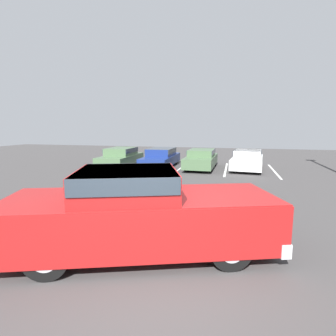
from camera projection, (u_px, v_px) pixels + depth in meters
The scene contains 12 objects.
ground_plane at pixel (150, 280), 4.61m from camera, with size 60.00×60.00×0.00m, color #423F3F.
stall_stripe_a at pixel (103, 164), 18.78m from camera, with size 0.12×5.49×0.01m, color white.
stall_stripe_b at pixel (141, 166), 18.08m from camera, with size 0.12×5.49×0.01m, color white.
stall_stripe_c at pixel (182, 167), 17.38m from camera, with size 0.12×5.49×0.01m, color white.
stall_stripe_d at pixel (226, 169), 16.69m from camera, with size 0.12×5.49×0.01m, color white.
stall_stripe_e at pixel (274, 171), 15.99m from camera, with size 0.12×5.49×0.01m, color white.
pickup_truck at pixel (142, 212), 5.50m from camera, with size 5.90×3.76×1.80m.
parked_sedan_a at pixel (121, 156), 18.10m from camera, with size 1.90×4.47×1.23m.
parked_sedan_b at pixel (161, 157), 17.56m from camera, with size 1.76×4.76×1.25m.
parked_sedan_c at pixel (201, 158), 16.93m from camera, with size 1.81×4.39×1.22m.
parked_sedan_d at pixel (247, 159), 16.50m from camera, with size 2.20×4.38×1.21m.
traffic_cone at pixel (64, 194), 9.17m from camera, with size 0.43×0.43×0.69m.
Camera 1 is at (1.34, -4.05, 2.66)m, focal length 28.00 mm.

